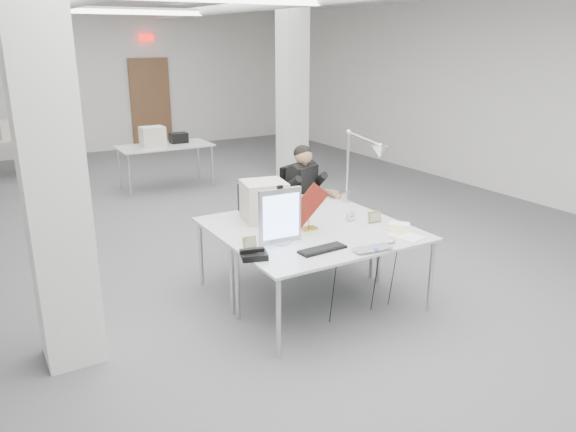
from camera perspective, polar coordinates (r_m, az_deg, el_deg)
name	(u,v)px	position (r m, az deg, el deg)	size (l,w,h in m)	color
room_shell	(221,109)	(7.25, -6.85, 10.79)	(10.04, 14.04, 3.24)	#545457
desk_main	(337,242)	(5.21, 4.98, -2.69)	(1.80, 0.90, 0.03)	silver
desk_second	(288,217)	(5.92, -0.04, -0.09)	(1.80, 0.90, 0.03)	silver
bg_desk_a	(165,146)	(10.11, -12.43, 6.96)	(1.60, 0.80, 0.03)	silver
bg_desk_b	(25,137)	(11.85, -25.16, 7.24)	(1.60, 0.80, 0.03)	silver
office_chair	(301,212)	(6.88, 1.29, 0.43)	(0.50, 0.50, 1.02)	black
seated_person	(303,182)	(6.74, 1.54, 3.50)	(0.50, 0.62, 0.93)	black
monitor	(280,216)	(5.07, -0.82, 0.02)	(0.41, 0.04, 0.51)	#A8A8AC
pennant	(306,207)	(5.15, 1.84, 0.89)	(0.45, 0.01, 0.19)	maroon
keyboard	(322,249)	(4.96, 3.51, -3.40)	(0.45, 0.15, 0.02)	black
laptop	(376,251)	(4.97, 8.93, -3.54)	(0.36, 0.23, 0.03)	silver
mouse	(391,241)	(5.21, 10.46, -2.55)	(0.09, 0.06, 0.04)	#B4B5B9
bankers_lamp	(309,214)	(5.45, 2.14, 0.25)	(0.29, 0.12, 0.33)	gold
desk_phone	(254,255)	(4.79, -3.47, -3.98)	(0.22, 0.20, 0.05)	black
picture_frame_left	(250,242)	(5.03, -3.93, -2.65)	(0.13, 0.01, 0.10)	tan
picture_frame_right	(374,217)	(5.75, 8.77, -0.10)	(0.15, 0.01, 0.12)	olive
desk_clock	(351,216)	(5.77, 6.40, -0.03)	(0.11, 0.11, 0.03)	#AFAFB4
paper_stack_a	(406,236)	(5.43, 11.92, -1.98)	(0.22, 0.31, 0.01)	white
paper_stack_b	(397,230)	(5.57, 11.03, -1.39)	(0.18, 0.25, 0.01)	#CEC87B
paper_stack_c	(399,224)	(5.76, 11.25, -0.78)	(0.21, 0.14, 0.01)	white
beige_monitor	(264,201)	(5.74, -2.45, 1.56)	(0.42, 0.40, 0.40)	beige
architect_lamp	(361,169)	(6.16, 7.45, 4.76)	(0.23, 0.67, 0.87)	#BCBCC0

